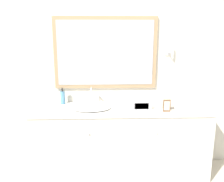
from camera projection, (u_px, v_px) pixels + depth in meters
The scene contains 8 objects.
wall_back at pixel (119, 66), 3.08m from camera, with size 8.00×0.18×2.55m.
vanity_counter at pixel (121, 141), 2.99m from camera, with size 2.09×0.56×0.84m.
sink_basin at pixel (91, 107), 2.85m from camera, with size 0.46×0.39×0.21m.
soap_bottle at pixel (63, 97), 3.02m from camera, with size 0.06×0.06×0.20m.
appliance_box at pixel (141, 105), 2.82m from camera, with size 0.22×0.11×0.10m.
picture_frame at pixel (167, 106), 2.73m from camera, with size 0.08×0.01×0.14m.
hand_towel_near_sink at pixel (196, 104), 2.97m from camera, with size 0.19×0.10×0.04m.
hand_towel_far_corner at pixel (166, 106), 2.90m from camera, with size 0.16×0.10×0.03m.
Camera 1 is at (-0.20, -2.47, 1.71)m, focal length 40.00 mm.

